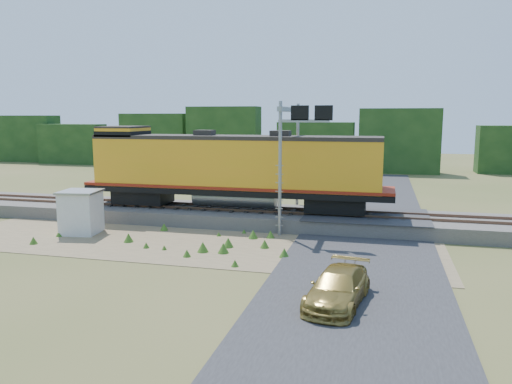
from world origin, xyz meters
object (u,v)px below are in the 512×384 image
(locomotive, at_px, (230,168))
(signal_gantry, at_px, (294,135))
(car, at_px, (338,288))
(shed, at_px, (81,212))

(locomotive, bearing_deg, signal_gantry, -9.39)
(locomotive, xyz_separation_m, car, (7.70, -12.28, -2.77))
(shed, height_order, signal_gantry, signal_gantry)
(locomotive, height_order, shed, locomotive)
(locomotive, xyz_separation_m, signal_gantry, (4.07, -0.67, 2.07))
(shed, bearing_deg, car, -34.27)
(locomotive, height_order, car, locomotive)
(car, bearing_deg, shed, 162.64)
(signal_gantry, bearing_deg, locomotive, 170.61)
(locomotive, xyz_separation_m, shed, (-7.09, -5.10, -2.15))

